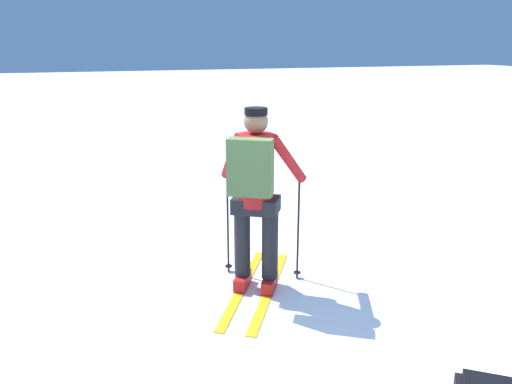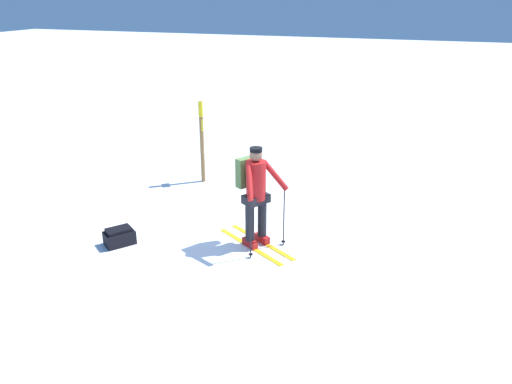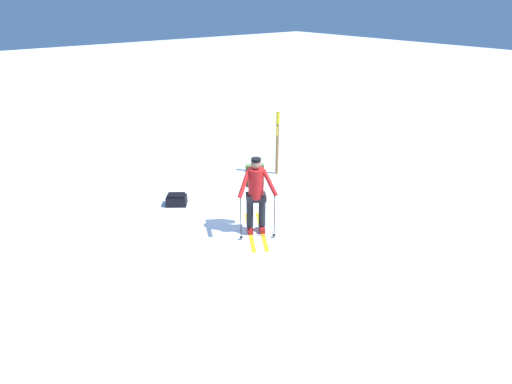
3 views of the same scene
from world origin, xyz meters
name	(u,v)px [view 1 (image 1 of 3)]	position (x,y,z in m)	size (l,w,h in m)	color
ground_plane	(284,321)	(0.00, 0.00, 0.00)	(80.00, 80.00, 0.00)	white
skier	(255,190)	(-0.61, -0.04, 0.98)	(1.57, 1.15, 1.71)	gold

